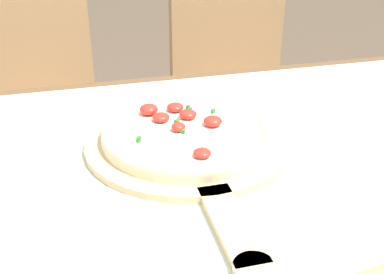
{
  "coord_description": "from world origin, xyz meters",
  "views": [
    {
      "loc": [
        -0.19,
        -0.58,
        1.13
      ],
      "look_at": [
        -0.02,
        0.07,
        0.78
      ],
      "focal_mm": 45.0,
      "sensor_mm": 36.0,
      "label": 1
    }
  ],
  "objects_px": {
    "pizza": "(187,131)",
    "chair_left": "(38,118)",
    "chair_right": "(234,98)",
    "pizza_peel": "(190,147)"
  },
  "relations": [
    {
      "from": "pizza_peel",
      "to": "chair_right",
      "type": "xyz_separation_m",
      "value": [
        0.33,
        0.71,
        -0.25
      ]
    },
    {
      "from": "pizza",
      "to": "chair_left",
      "type": "height_order",
      "value": "chair_left"
    },
    {
      "from": "pizza_peel",
      "to": "pizza",
      "type": "relative_size",
      "value": 1.78
    },
    {
      "from": "chair_right",
      "to": "chair_left",
      "type": "bearing_deg",
      "value": 178.07
    },
    {
      "from": "chair_left",
      "to": "chair_right",
      "type": "height_order",
      "value": "same"
    },
    {
      "from": "chair_left",
      "to": "chair_right",
      "type": "bearing_deg",
      "value": -6.21
    },
    {
      "from": "pizza",
      "to": "chair_left",
      "type": "relative_size",
      "value": 0.32
    },
    {
      "from": "pizza",
      "to": "chair_right",
      "type": "height_order",
      "value": "chair_right"
    },
    {
      "from": "pizza_peel",
      "to": "pizza",
      "type": "height_order",
      "value": "pizza"
    },
    {
      "from": "pizza_peel",
      "to": "chair_left",
      "type": "height_order",
      "value": "chair_left"
    }
  ]
}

